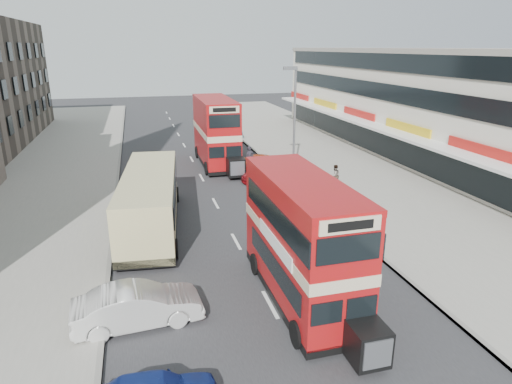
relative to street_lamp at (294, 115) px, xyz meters
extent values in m
plane|color=#28282B|center=(-6.52, -18.00, -4.78)|extent=(160.00, 160.00, 0.00)
cube|color=#28282B|center=(-6.52, 2.00, -4.78)|extent=(12.00, 90.00, 0.01)
cube|color=gray|center=(5.48, 2.00, -4.71)|extent=(12.00, 90.00, 0.15)
cube|color=gray|center=(-18.52, 2.00, -4.71)|extent=(12.00, 90.00, 0.15)
cube|color=gray|center=(-12.62, 2.00, -4.71)|extent=(0.20, 90.00, 0.16)
cube|color=gray|center=(-0.42, 2.00, -4.71)|extent=(0.20, 90.00, 0.16)
cube|color=beige|center=(13.48, 4.00, -0.28)|extent=(8.00, 46.00, 9.00)
cube|color=black|center=(9.43, 4.00, -3.18)|extent=(0.10, 44.00, 2.40)
cube|color=gray|center=(13.48, 4.00, 4.32)|extent=(8.20, 46.20, 0.40)
cube|color=white|center=(8.58, 4.00, -1.78)|extent=(1.80, 44.00, 0.20)
cylinder|color=slate|center=(0.08, 0.00, -0.78)|extent=(0.16, 0.16, 8.00)
cube|color=slate|center=(-0.32, 0.00, 3.22)|extent=(1.00, 0.20, 0.25)
cube|color=black|center=(-5.28, -15.82, -4.46)|extent=(2.41, 7.48, 0.33)
cube|color=maroon|center=(-5.28, -15.82, -3.34)|extent=(2.39, 7.48, 2.05)
cube|color=beige|center=(-5.28, -15.82, -2.17)|extent=(2.43, 7.52, 0.42)
cube|color=maroon|center=(-5.28, -15.82, -1.05)|extent=(2.39, 7.48, 1.96)
cube|color=maroon|center=(-5.28, -15.82, 0.00)|extent=(2.41, 7.50, 0.23)
cube|color=black|center=(-4.66, -20.11, -3.95)|extent=(1.12, 1.13, 1.21)
cube|color=black|center=(-4.70, 5.75, -4.42)|extent=(2.69, 8.33, 0.36)
cube|color=maroon|center=(-4.70, 5.75, -3.18)|extent=(2.67, 8.33, 2.28)
cube|color=beige|center=(-4.70, 5.75, -1.88)|extent=(2.71, 8.37, 0.47)
cube|color=maroon|center=(-4.70, 5.75, -0.63)|extent=(2.67, 8.33, 2.18)
cube|color=maroon|center=(-4.70, 5.75, 0.54)|extent=(2.69, 8.35, 0.26)
cube|color=black|center=(-4.09, 0.97, -3.85)|extent=(1.26, 1.26, 1.35)
cube|color=black|center=(-10.55, -6.93, -4.36)|extent=(3.75, 10.87, 0.43)
cube|color=tan|center=(-10.55, -6.93, -3.13)|extent=(3.73, 10.86, 2.77)
imported|color=silver|center=(-11.39, -16.00, -4.05)|extent=(4.59, 1.91, 1.48)
imported|color=maroon|center=(-1.90, -0.32, -4.19)|extent=(4.16, 1.85, 1.19)
imported|color=#E15416|center=(-1.87, 3.73, -4.25)|extent=(4.00, 2.16, 1.06)
imported|color=#5891B0|center=(-1.79, 15.75, -4.20)|extent=(3.50, 1.56, 1.17)
imported|color=gray|center=(2.05, -3.02, -3.86)|extent=(0.64, 0.50, 1.55)
imported|color=gray|center=(-2.70, 2.22, -4.34)|extent=(0.80, 1.77, 0.90)
imported|color=#23212A|center=(-2.70, 2.22, -3.54)|extent=(0.70, 0.51, 1.80)
camera|label=1|loc=(-10.90, -30.23, 4.64)|focal=31.23mm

